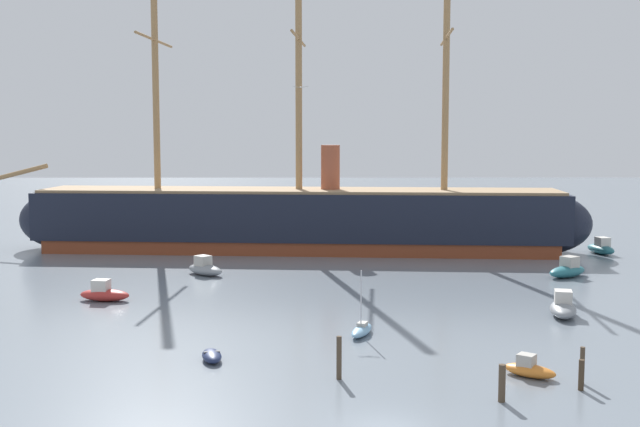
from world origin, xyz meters
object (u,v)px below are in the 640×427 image
Objects in this scene: sailboat_far_left at (87,244)px; seagull_in_flight at (301,87)px; sailboat_near_centre at (362,330)px; motorboat_alongside_stern at (568,270)px; motorboat_far_right at (601,248)px; motorboat_mid_right at (563,307)px; mooring_piling_nearest at (339,358)px; tall_ship at (299,218)px; mooring_piling_left_pair at (582,365)px; motorboat_mid_left at (104,293)px; mooring_piling_right_pair at (502,383)px; dinghy_foreground_left at (212,356)px; motorboat_alongside_bow at (205,268)px; mooring_piling_midwater at (581,375)px; dinghy_distant_centre at (354,238)px; motorboat_foreground_right at (529,369)px.

seagull_in_flight reaches higher than sailboat_far_left.
sailboat_near_centre reaches higher than motorboat_alongside_stern.
motorboat_alongside_stern is at bearing -120.29° from motorboat_far_right.
motorboat_mid_right is 56.15m from sailboat_far_left.
tall_ship is at bearing 93.77° from mooring_piling_nearest.
motorboat_mid_left is at bearing 145.88° from mooring_piling_left_pair.
sailboat_far_left is at bearing 119.44° from mooring_piling_nearest.
seagull_in_flight is at bearing 109.84° from mooring_piling_right_pair.
motorboat_alongside_stern is at bearing 14.10° from motorboat_mid_left.
mooring_piling_right_pair is (-4.90, -2.78, -0.05)m from mooring_piling_left_pair.
dinghy_foreground_left is (-4.25, -42.82, -3.37)m from tall_ship.
mooring_piling_nearest reaches higher than motorboat_alongside_bow.
motorboat_alongside_bow reaches higher than mooring_piling_midwater.
motorboat_far_right is 2.21× the size of dinghy_distant_centre.
tall_ship is at bearing 84.34° from dinghy_foreground_left.
mooring_piling_midwater is (10.63, -11.14, 0.44)m from sailboat_near_centre.
motorboat_alongside_bow is (-28.19, 16.78, -0.01)m from motorboat_mid_right.
mooring_piling_midwater is at bearing -51.82° from sailboat_far_left.
tall_ship is at bearing 107.76° from mooring_piling_midwater.
seagull_in_flight is (-2.46, 25.06, 15.83)m from mooring_piling_nearest.
motorboat_foreground_right is 1.30× the size of mooring_piling_nearest.
mooring_piling_left_pair is at bearing -12.14° from dinghy_foreground_left.
dinghy_distant_centre is at bearing 87.75° from sailboat_near_centre.
dinghy_foreground_left is 8.12m from mooring_piling_nearest.
sailboat_far_left reaches higher than motorboat_mid_left.
mooring_piling_midwater is at bearing -15.35° from dinghy_foreground_left.
motorboat_alongside_bow reaches higher than dinghy_foreground_left.
tall_ship is 25.83× the size of dinghy_foreground_left.
seagull_in_flight is at bearing -43.52° from sailboat_far_left.
motorboat_far_right is (48.01, 23.97, 0.06)m from motorboat_mid_left.
mooring_piling_midwater is (8.80, -57.45, 0.57)m from dinghy_distant_centre.
motorboat_mid_left is 0.90× the size of motorboat_mid_right.
motorboat_far_right is at bearing 50.80° from sailboat_near_centre.
motorboat_foreground_right is 12.33m from sailboat_near_centre.
motorboat_mid_right is 2.00× the size of mooring_piling_nearest.
motorboat_mid_right reaches higher than motorboat_mid_left.
motorboat_far_right is (41.64, 12.66, 0.02)m from motorboat_alongside_bow.
motorboat_far_right is at bearing -23.61° from dinghy_distant_centre.
dinghy_distant_centre is 35.28m from seagull_in_flight.
sailboat_far_left reaches higher than dinghy_foreground_left.
dinghy_foreground_left is 49.88m from sailboat_far_left.
motorboat_foreground_right reaches higher than dinghy_distant_centre.
sailboat_near_centre is 0.99× the size of motorboat_alongside_bow.
mooring_piling_nearest reaches higher than motorboat_alongside_stern.
motorboat_mid_left is (-14.87, -26.32, -3.08)m from tall_ship.
dinghy_foreground_left is at bearing 170.01° from motorboat_foreground_right.
tall_ship is 54.33× the size of seagull_in_flight.
mooring_piling_midwater is 34.81m from seagull_in_flight.
motorboat_alongside_bow is 39.97m from mooring_piling_right_pair.
motorboat_far_right is 41.02m from seagull_in_flight.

